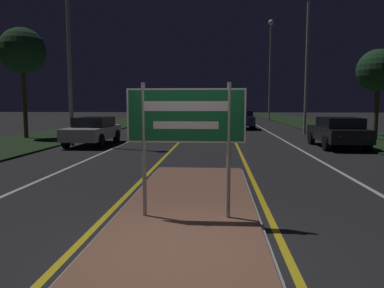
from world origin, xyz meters
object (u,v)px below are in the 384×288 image
Objects in this scene: streetlight_right_near at (307,44)px; streetlight_left_near at (68,12)px; car_receding_1 at (241,119)px; car_approaching_1 at (148,118)px; streetlight_right_far at (270,53)px; highway_sign at (186,122)px; car_receding_0 at (338,131)px; car_approaching_0 at (93,130)px.

streetlight_left_near is at bearing -148.85° from streetlight_right_near.
car_approaching_1 is (-7.99, 2.30, -0.05)m from car_receding_1.
car_approaching_1 is (0.93, 14.76, -5.52)m from streetlight_left_near.
streetlight_right_far is at bearing 73.73° from car_receding_1.
highway_sign is 12.92m from car_receding_0.
streetlight_right_near is at bearing -30.56° from car_approaching_1.
streetlight_right_far is 18.06m from car_approaching_1.
highway_sign is 0.54× the size of car_receding_0.
streetlight_right_far is at bearing 43.81° from car_approaching_1.
streetlight_left_near is (-6.48, 11.28, 4.53)m from highway_sign.
car_receding_1 reaches higher than car_approaching_1.
streetlight_right_near is 14.87m from car_approaching_0.
streetlight_right_near is 2.15× the size of car_receding_0.
streetlight_right_near is at bearing 31.29° from car_approaching_0.
car_approaching_1 is at bearing -136.19° from streetlight_right_far.
streetlight_left_near reaches higher than car_approaching_0.
highway_sign reaches higher than car_approaching_0.
streetlight_right_near is 7.96m from car_receding_1.
car_receding_1 is 14.40m from car_approaching_0.
streetlight_right_near is 9.23m from car_receding_0.
streetlight_right_near is 2.20× the size of car_receding_1.
streetlight_right_far is (6.46, 37.57, 5.97)m from highway_sign.
highway_sign is at bearing -64.56° from car_approaching_0.
highway_sign is 38.59m from streetlight_right_far.
car_receding_1 reaches higher than car_receding_0.
car_receding_0 reaches higher than car_approaching_1.
car_receding_0 is at bearing 61.80° from highway_sign.
car_approaching_0 is (-12.07, -25.79, -6.98)m from streetlight_right_far.
streetlight_right_far reaches higher than streetlight_right_near.
streetlight_right_near is 18.64m from streetlight_right_far.
streetlight_left_near is 15.78m from car_approaching_1.
streetlight_left_near is 0.86× the size of streetlight_right_far.
car_approaching_1 is at bearing 149.44° from streetlight_right_near.
highway_sign is 0.23× the size of streetlight_left_near.
streetlight_right_far is (0.14, 18.55, 1.82)m from streetlight_right_near.
car_receding_0 is at bearing 0.31° from streetlight_left_near.
car_receding_1 is (2.43, 23.74, -0.94)m from highway_sign.
car_receding_0 is 18.74m from car_approaching_1.
car_receding_0 is 1.02× the size of car_receding_1.
car_approaching_0 is at bearing 115.44° from highway_sign.
car_receding_1 is (8.91, 12.45, -5.47)m from streetlight_left_near.
car_approaching_1 is (-11.65, 14.69, -0.01)m from car_receding_0.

